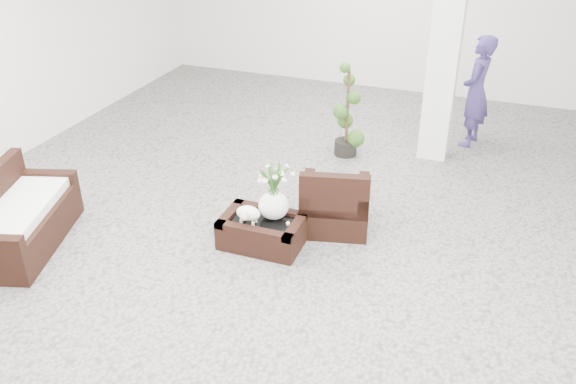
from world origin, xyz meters
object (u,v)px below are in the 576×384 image
(armchair, at_px, (335,195))
(loveseat, at_px, (20,212))
(topiary, at_px, (347,111))
(coffee_table, at_px, (262,232))

(armchair, relative_size, loveseat, 0.53)
(armchair, bearing_deg, topiary, -91.43)
(coffee_table, distance_m, loveseat, 2.69)
(coffee_table, bearing_deg, armchair, 45.82)
(loveseat, bearing_deg, armchair, -80.14)
(topiary, bearing_deg, loveseat, -127.31)
(loveseat, height_order, topiary, topiary)
(armchair, bearing_deg, coffee_table, 32.46)
(coffee_table, height_order, armchair, armchair)
(coffee_table, xyz_separation_m, loveseat, (-2.50, -0.94, 0.26))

